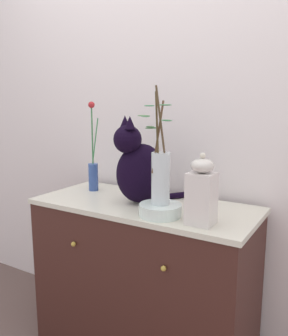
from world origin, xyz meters
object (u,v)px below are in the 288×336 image
at_px(cat_sitting, 139,167).
at_px(jar_lidded_porcelain, 202,193).
at_px(bowl_porcelain, 160,210).
at_px(vase_slim_green, 93,169).
at_px(sideboard, 144,279).
at_px(vase_glass_clear, 160,173).

bearing_deg(cat_sitting, jar_lidded_porcelain, -19.88).
bearing_deg(bowl_porcelain, vase_slim_green, 159.07).
xyz_separation_m(cat_sitting, vase_slim_green, (-0.36, 0.08, -0.06)).
distance_m(vase_slim_green, bowl_porcelain, 0.60).
bearing_deg(bowl_porcelain, jar_lidded_porcelain, -2.28).
relative_size(sideboard, vase_glass_clear, 2.19).
bearing_deg(jar_lidded_porcelain, vase_glass_clear, 178.27).
bearing_deg(sideboard, vase_glass_clear, -39.67).
relative_size(sideboard, bowl_porcelain, 5.91).
relative_size(vase_slim_green, vase_glass_clear, 0.98).
bearing_deg(bowl_porcelain, sideboard, 141.01).
bearing_deg(bowl_porcelain, vase_glass_clear, -133.73).
bearing_deg(jar_lidded_porcelain, cat_sitting, 160.12).
bearing_deg(jar_lidded_porcelain, sideboard, 158.56).
height_order(sideboard, jar_lidded_porcelain, jar_lidded_porcelain).
bearing_deg(vase_glass_clear, cat_sitting, 144.84).
height_order(sideboard, bowl_porcelain, bowl_porcelain).
relative_size(sideboard, cat_sitting, 2.58).
xyz_separation_m(sideboard, cat_sitting, (-0.03, -0.00, 0.59)).
bearing_deg(vase_glass_clear, vase_slim_green, 158.84).
bearing_deg(sideboard, cat_sitting, -177.01).
relative_size(cat_sitting, jar_lidded_porcelain, 1.46).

